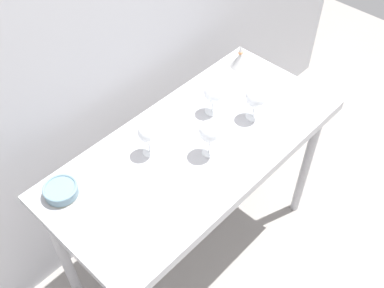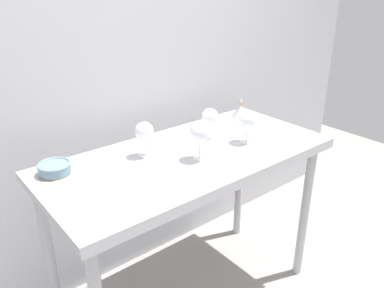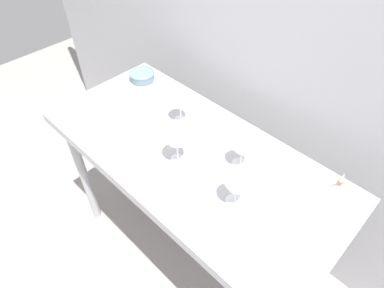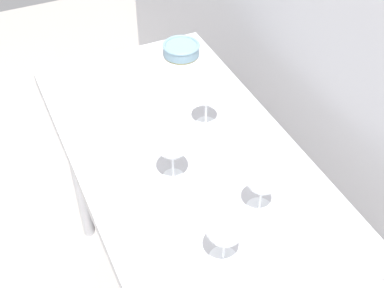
{
  "view_description": "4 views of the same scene",
  "coord_description": "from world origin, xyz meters",
  "px_view_note": "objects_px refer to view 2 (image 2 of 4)",
  "views": [
    {
      "loc": [
        -1.0,
        -0.93,
        2.38
      ],
      "look_at": [
        -0.07,
        -0.04,
        0.98
      ],
      "focal_mm": 42.71,
      "sensor_mm": 36.0,
      "label": 1
    },
    {
      "loc": [
        -1.04,
        -1.29,
        1.67
      ],
      "look_at": [
        0.0,
        -0.02,
        0.95
      ],
      "focal_mm": 36.02,
      "sensor_mm": 36.0,
      "label": 2
    },
    {
      "loc": [
        0.71,
        -0.72,
        1.94
      ],
      "look_at": [
        0.01,
        -0.0,
        0.94
      ],
      "focal_mm": 31.15,
      "sensor_mm": 36.0,
      "label": 3
    },
    {
      "loc": [
        0.97,
        -0.47,
        1.99
      ],
      "look_at": [
        -0.01,
        -0.02,
        1.0
      ],
      "focal_mm": 49.14,
      "sensor_mm": 36.0,
      "label": 4
    }
  ],
  "objects_px": {
    "wine_glass_far_left": "(144,132)",
    "wine_glass_far_right": "(210,117)",
    "tasting_sheet_upper": "(151,179)",
    "tasting_sheet_lower": "(171,142)",
    "wine_glass_near_right": "(247,120)",
    "decanter_funnel": "(240,110)",
    "tasting_bowl": "(55,168)",
    "wine_glass_near_center": "(201,132)"
  },
  "relations": [
    {
      "from": "tasting_sheet_upper",
      "to": "tasting_bowl",
      "type": "distance_m",
      "value": 0.42
    },
    {
      "from": "tasting_bowl",
      "to": "wine_glass_near_right",
      "type": "bearing_deg",
      "value": -17.52
    },
    {
      "from": "wine_glass_near_center",
      "to": "tasting_sheet_upper",
      "type": "distance_m",
      "value": 0.32
    },
    {
      "from": "tasting_bowl",
      "to": "decanter_funnel",
      "type": "relative_size",
      "value": 1.07
    },
    {
      "from": "wine_glass_near_right",
      "to": "wine_glass_near_center",
      "type": "height_order",
      "value": "wine_glass_near_center"
    },
    {
      "from": "wine_glass_far_left",
      "to": "decanter_funnel",
      "type": "relative_size",
      "value": 1.28
    },
    {
      "from": "tasting_sheet_lower",
      "to": "tasting_bowl",
      "type": "xyz_separation_m",
      "value": [
        -0.58,
        0.04,
        0.03
      ]
    },
    {
      "from": "wine_glass_far_right",
      "to": "tasting_sheet_lower",
      "type": "relative_size",
      "value": 0.73
    },
    {
      "from": "wine_glass_far_right",
      "to": "decanter_funnel",
      "type": "xyz_separation_m",
      "value": [
        0.36,
        0.13,
        -0.07
      ]
    },
    {
      "from": "wine_glass_near_right",
      "to": "decanter_funnel",
      "type": "height_order",
      "value": "wine_glass_near_right"
    },
    {
      "from": "wine_glass_far_left",
      "to": "tasting_bowl",
      "type": "height_order",
      "value": "wine_glass_far_left"
    },
    {
      "from": "wine_glass_far_right",
      "to": "tasting_bowl",
      "type": "height_order",
      "value": "wine_glass_far_right"
    },
    {
      "from": "tasting_sheet_upper",
      "to": "tasting_sheet_lower",
      "type": "xyz_separation_m",
      "value": [
        0.29,
        0.26,
        0.0
      ]
    },
    {
      "from": "wine_glass_near_center",
      "to": "tasting_bowl",
      "type": "height_order",
      "value": "wine_glass_near_center"
    },
    {
      "from": "tasting_sheet_upper",
      "to": "decanter_funnel",
      "type": "bearing_deg",
      "value": 39.45
    },
    {
      "from": "wine_glass_near_right",
      "to": "wine_glass_far_left",
      "type": "height_order",
      "value": "wine_glass_near_right"
    },
    {
      "from": "tasting_bowl",
      "to": "tasting_sheet_lower",
      "type": "bearing_deg",
      "value": -4.28
    },
    {
      "from": "wine_glass_near_right",
      "to": "decanter_funnel",
      "type": "relative_size",
      "value": 1.29
    },
    {
      "from": "wine_glass_far_left",
      "to": "wine_glass_far_right",
      "type": "bearing_deg",
      "value": -3.62
    },
    {
      "from": "wine_glass_near_right",
      "to": "tasting_sheet_upper",
      "type": "bearing_deg",
      "value": -177.98
    },
    {
      "from": "wine_glass_far_right",
      "to": "wine_glass_far_left",
      "type": "distance_m",
      "value": 0.38
    },
    {
      "from": "wine_glass_near_center",
      "to": "tasting_bowl",
      "type": "xyz_separation_m",
      "value": [
        -0.58,
        0.28,
        -0.1
      ]
    },
    {
      "from": "wine_glass_near_center",
      "to": "wine_glass_far_left",
      "type": "relative_size",
      "value": 1.1
    },
    {
      "from": "wine_glass_far_right",
      "to": "tasting_bowl",
      "type": "bearing_deg",
      "value": 171.61
    },
    {
      "from": "decanter_funnel",
      "to": "tasting_bowl",
      "type": "bearing_deg",
      "value": -179.35
    },
    {
      "from": "wine_glass_far_left",
      "to": "tasting_sheet_upper",
      "type": "xyz_separation_m",
      "value": [
        -0.11,
        -0.21,
        -0.12
      ]
    },
    {
      "from": "wine_glass_far_right",
      "to": "wine_glass_near_center",
      "type": "height_order",
      "value": "wine_glass_near_center"
    },
    {
      "from": "tasting_sheet_lower",
      "to": "tasting_bowl",
      "type": "height_order",
      "value": "tasting_bowl"
    },
    {
      "from": "wine_glass_far_left",
      "to": "tasting_sheet_upper",
      "type": "relative_size",
      "value": 0.72
    },
    {
      "from": "wine_glass_far_right",
      "to": "tasting_sheet_lower",
      "type": "xyz_separation_m",
      "value": [
        -0.2,
        0.07,
        -0.11
      ]
    },
    {
      "from": "tasting_bowl",
      "to": "tasting_sheet_upper",
      "type": "bearing_deg",
      "value": -45.97
    },
    {
      "from": "tasting_sheet_upper",
      "to": "wine_glass_near_center",
      "type": "bearing_deg",
      "value": 23.19
    },
    {
      "from": "wine_glass_near_right",
      "to": "tasting_sheet_upper",
      "type": "height_order",
      "value": "wine_glass_near_right"
    },
    {
      "from": "tasting_sheet_lower",
      "to": "tasting_bowl",
      "type": "distance_m",
      "value": 0.58
    },
    {
      "from": "wine_glass_near_center",
      "to": "tasting_bowl",
      "type": "relative_size",
      "value": 1.31
    },
    {
      "from": "tasting_bowl",
      "to": "decanter_funnel",
      "type": "height_order",
      "value": "decanter_funnel"
    },
    {
      "from": "wine_glass_far_right",
      "to": "wine_glass_near_right",
      "type": "height_order",
      "value": "wine_glass_near_right"
    },
    {
      "from": "wine_glass_far_right",
      "to": "decanter_funnel",
      "type": "distance_m",
      "value": 0.38
    },
    {
      "from": "decanter_funnel",
      "to": "wine_glass_far_right",
      "type": "bearing_deg",
      "value": -160.34
    },
    {
      "from": "wine_glass_far_left",
      "to": "tasting_bowl",
      "type": "relative_size",
      "value": 1.19
    },
    {
      "from": "tasting_sheet_lower",
      "to": "wine_glass_near_right",
      "type": "bearing_deg",
      "value": -6.68
    },
    {
      "from": "decanter_funnel",
      "to": "tasting_sheet_upper",
      "type": "bearing_deg",
      "value": -159.76
    }
  ]
}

